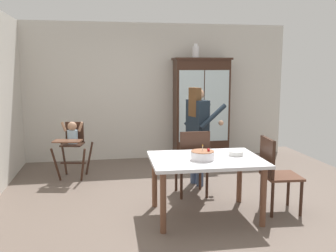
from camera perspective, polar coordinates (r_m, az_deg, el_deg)
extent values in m
plane|color=#66564C|center=(5.24, 2.81, -11.46)|extent=(6.24, 6.24, 0.00)
cube|color=beige|center=(7.51, -1.66, 5.28)|extent=(5.32, 0.06, 2.70)
cube|color=#382116|center=(7.47, 5.10, 2.46)|extent=(1.07, 0.42, 1.98)
cube|color=#382116|center=(7.42, 5.21, 10.24)|extent=(1.13, 0.48, 0.04)
cube|color=silver|center=(7.19, 3.61, 3.02)|extent=(0.49, 0.01, 1.39)
cube|color=silver|center=(7.32, 7.47, 3.08)|extent=(0.49, 0.01, 1.39)
cube|color=#382116|center=(7.46, 5.11, 3.22)|extent=(0.99, 0.36, 0.02)
cylinder|color=white|center=(7.40, 4.27, 11.27)|extent=(0.13, 0.13, 0.22)
cylinder|color=white|center=(7.40, 4.29, 12.31)|extent=(0.07, 0.07, 0.05)
cylinder|color=#382116|center=(6.28, -16.85, -5.71)|extent=(0.16, 0.12, 0.56)
cylinder|color=#382116|center=(6.16, -12.93, -5.84)|extent=(0.12, 0.16, 0.56)
cylinder|color=#382116|center=(6.69, -15.68, -4.78)|extent=(0.12, 0.16, 0.56)
cylinder|color=#382116|center=(6.57, -12.00, -4.87)|extent=(0.16, 0.12, 0.56)
cube|color=#382116|center=(6.43, -14.36, -5.53)|extent=(0.42, 0.12, 0.02)
cube|color=#382116|center=(6.36, -14.47, -2.73)|extent=(0.40, 0.40, 0.02)
cube|color=#382116|center=(6.47, -14.16, -0.87)|extent=(0.31, 0.09, 0.34)
cube|color=brown|center=(6.08, -15.19, -2.24)|extent=(0.48, 0.32, 0.02)
cylinder|color=#9EBCD1|center=(6.35, -14.46, -1.61)|extent=(0.17, 0.17, 0.22)
sphere|color=tan|center=(6.32, -14.52, -0.03)|extent=(0.15, 0.15, 0.15)
cylinder|color=tan|center=(6.37, -15.73, -0.09)|extent=(0.10, 0.06, 0.17)
cylinder|color=tan|center=(6.29, -13.29, -0.10)|extent=(0.10, 0.06, 0.17)
cylinder|color=#3D4C6B|center=(5.78, 4.98, -5.27)|extent=(0.11, 0.11, 0.82)
cylinder|color=#3D4C6B|center=(5.92, 4.01, -4.93)|extent=(0.11, 0.11, 0.82)
cube|color=#19232D|center=(5.73, 4.57, 1.42)|extent=(0.31, 0.41, 0.52)
cube|color=white|center=(5.79, 5.41, 1.49)|extent=(0.03, 0.06, 0.49)
sphere|color=tan|center=(5.69, 4.61, 4.92)|extent=(0.19, 0.19, 0.19)
cube|color=brown|center=(5.67, 4.14, 3.69)|extent=(0.16, 0.22, 0.44)
cylinder|color=#19232D|center=(5.65, 6.91, 1.46)|extent=(0.48, 0.24, 0.37)
sphere|color=tan|center=(5.76, 8.15, 0.47)|extent=(0.08, 0.08, 0.08)
cylinder|color=#19232D|center=(5.97, 4.56, 1.89)|extent=(0.48, 0.24, 0.37)
sphere|color=tan|center=(6.08, 5.78, 0.95)|extent=(0.08, 0.08, 0.08)
cube|color=silver|center=(4.56, 5.83, -5.14)|extent=(1.37, 1.02, 0.04)
cylinder|color=brown|center=(4.18, -0.75, -11.73)|extent=(0.07, 0.07, 0.70)
cylinder|color=brown|center=(4.48, 14.46, -10.56)|extent=(0.07, 0.07, 0.70)
cylinder|color=brown|center=(4.94, -2.08, -8.46)|extent=(0.07, 0.07, 0.70)
cylinder|color=brown|center=(5.20, 10.93, -7.72)|extent=(0.07, 0.07, 0.70)
cylinder|color=white|center=(4.45, 5.33, -4.56)|extent=(0.28, 0.28, 0.10)
cylinder|color=#935B3D|center=(4.44, 5.34, -3.88)|extent=(0.27, 0.27, 0.01)
cylinder|color=#F2E5CC|center=(4.43, 5.34, -3.45)|extent=(0.01, 0.01, 0.06)
cone|color=yellow|center=(4.42, 5.35, -2.92)|extent=(0.02, 0.02, 0.02)
sphere|color=red|center=(4.42, 6.25, -3.66)|extent=(0.04, 0.04, 0.04)
cylinder|color=silver|center=(4.73, 10.40, -4.15)|extent=(0.18, 0.18, 0.05)
cylinder|color=#382116|center=(5.67, 4.96, -7.50)|extent=(0.04, 0.04, 0.45)
cylinder|color=#382116|center=(5.59, 1.26, -7.72)|extent=(0.04, 0.04, 0.45)
cylinder|color=#382116|center=(5.33, 6.01, -8.59)|extent=(0.04, 0.04, 0.45)
cylinder|color=#382116|center=(5.24, 2.07, -8.85)|extent=(0.04, 0.04, 0.45)
cube|color=brown|center=(5.39, 3.60, -5.71)|extent=(0.44, 0.44, 0.03)
cube|color=#382116|center=(5.14, 4.16, -3.51)|extent=(0.42, 0.04, 0.48)
cylinder|color=#382116|center=(5.19, 6.19, -3.42)|extent=(0.03, 0.03, 0.48)
cylinder|color=#382116|center=(5.10, 2.08, -3.60)|extent=(0.03, 0.03, 0.48)
cylinder|color=#382116|center=(4.95, 19.78, -10.46)|extent=(0.04, 0.04, 0.45)
cylinder|color=#382116|center=(5.27, 18.00, -9.20)|extent=(0.04, 0.04, 0.45)
cylinder|color=#382116|center=(4.81, 15.74, -10.86)|extent=(0.04, 0.04, 0.45)
cylinder|color=#382116|center=(5.13, 14.18, -9.52)|extent=(0.04, 0.04, 0.45)
cube|color=brown|center=(4.96, 17.05, -7.37)|extent=(0.47, 0.47, 0.03)
cube|color=#382116|center=(4.83, 15.00, -4.62)|extent=(0.07, 0.42, 0.48)
cylinder|color=#382116|center=(4.65, 15.85, -5.15)|extent=(0.03, 0.03, 0.48)
cylinder|color=#382116|center=(5.00, 14.21, -4.12)|extent=(0.03, 0.03, 0.48)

